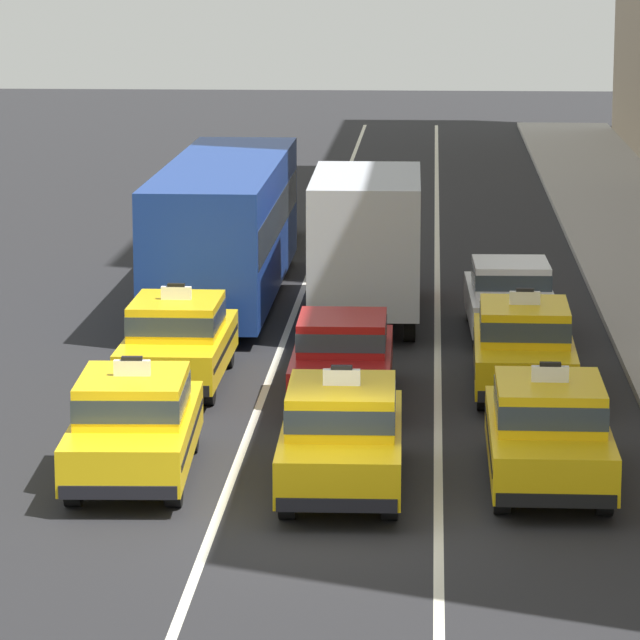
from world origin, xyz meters
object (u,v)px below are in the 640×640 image
at_px(taxi_left_nearest, 134,423).
at_px(taxi_right_nearest, 548,430).
at_px(taxi_left_second, 178,339).
at_px(bus_left_third, 225,223).
at_px(sedan_center_second, 342,356).
at_px(sedan_right_third, 510,295).
at_px(taxi_left_fourth, 256,212).
at_px(taxi_center_nearest, 342,434).
at_px(box_truck_center_third, 367,239).
at_px(taxi_right_second, 524,345).

height_order(taxi_left_nearest, taxi_right_nearest, same).
bearing_deg(taxi_left_second, bus_left_third, 90.18).
bearing_deg(sedan_center_second, sedan_right_third, 62.08).
xyz_separation_m(taxi_left_fourth, taxi_center_nearest, (3.48, -23.79, 0.00)).
relative_size(taxi_left_nearest, taxi_center_nearest, 1.01).
height_order(taxi_center_nearest, taxi_right_nearest, same).
bearing_deg(sedan_center_second, box_truck_center_third, 88.76).
relative_size(taxi_left_fourth, sedan_right_third, 1.06).
bearing_deg(taxi_right_nearest, taxi_left_nearest, 179.70).
distance_m(taxi_left_fourth, taxi_right_nearest, 24.30).
bearing_deg(sedan_center_second, taxi_right_second, 16.31).
bearing_deg(taxi_center_nearest, bus_left_third, 102.59).
distance_m(taxi_left_fourth, taxi_center_nearest, 24.04).
height_order(sedan_center_second, taxi_right_nearest, taxi_right_nearest).
xyz_separation_m(taxi_left_nearest, taxi_right_second, (6.27, 6.19, 0.00)).
relative_size(taxi_left_nearest, taxi_left_fourth, 1.01).
xyz_separation_m(sedan_center_second, taxi_right_second, (3.29, 0.96, 0.03)).
bearing_deg(taxi_left_second, taxi_right_second, -1.03).
relative_size(taxi_center_nearest, box_truck_center_third, 0.66).
distance_m(taxi_left_second, taxi_right_second, 6.43).
distance_m(taxi_center_nearest, box_truck_center_third, 13.40).
bearing_deg(bus_left_third, taxi_right_nearest, -66.27).
bearing_deg(taxi_right_nearest, sedan_right_third, 90.73).
xyz_separation_m(taxi_left_second, taxi_right_second, (6.43, -0.12, 0.00)).
relative_size(taxi_center_nearest, sedan_right_third, 1.06).
xyz_separation_m(box_truck_center_third, taxi_right_second, (3.13, -6.74, -0.90)).
xyz_separation_m(taxi_left_second, taxi_right_nearest, (6.52, -6.34, 0.00)).
relative_size(bus_left_third, box_truck_center_third, 1.61).
relative_size(taxi_left_fourth, taxi_right_second, 1.00).
bearing_deg(taxi_left_second, taxi_right_nearest, -44.19).
relative_size(bus_left_third, taxi_right_nearest, 2.46).
relative_size(taxi_left_fourth, taxi_right_nearest, 1.01).
height_order(taxi_left_fourth, sedan_center_second, taxi_left_fourth).
bearing_deg(sedan_center_second, bus_left_third, 108.15).
bearing_deg(taxi_left_nearest, taxi_center_nearest, -7.76).
distance_m(taxi_left_nearest, taxi_right_nearest, 6.36).
xyz_separation_m(box_truck_center_third, sedan_right_third, (3.08, -1.58, -0.93)).
bearing_deg(taxi_center_nearest, sedan_right_third, 75.79).
bearing_deg(taxi_left_nearest, taxi_left_fourth, 90.62).
height_order(taxi_left_nearest, taxi_right_second, same).
distance_m(taxi_right_nearest, sedan_right_third, 11.39).
bearing_deg(taxi_center_nearest, taxi_left_second, 116.68).
relative_size(taxi_left_fourth, taxi_center_nearest, 1.00).
height_order(taxi_left_second, sedan_right_third, taxi_left_second).
distance_m(bus_left_third, taxi_right_nearest, 16.30).
distance_m(taxi_left_fourth, sedan_right_third, 13.63).
bearing_deg(taxi_left_fourth, taxi_right_second, -69.19).
bearing_deg(taxi_left_fourth, box_truck_center_third, -71.96).
relative_size(bus_left_third, taxi_right_second, 2.45).
height_order(taxi_left_second, sedan_center_second, taxi_left_second).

